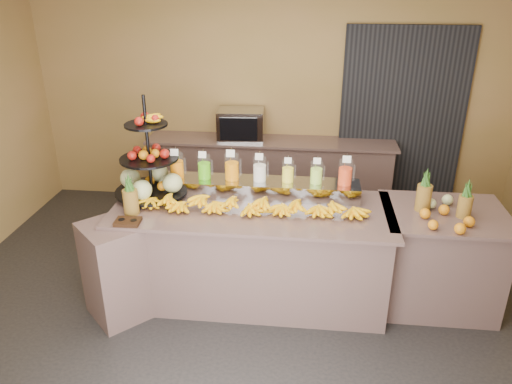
% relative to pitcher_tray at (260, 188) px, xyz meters
% --- Properties ---
extents(ground, '(6.00, 6.00, 0.00)m').
position_rel_pitcher_tray_xyz_m(ground, '(-0.04, -0.58, -1.01)').
color(ground, black).
rests_on(ground, ground).
extents(room_envelope, '(6.04, 5.02, 2.82)m').
position_rel_pitcher_tray_xyz_m(room_envelope, '(0.15, 0.21, 0.87)').
color(room_envelope, olive).
rests_on(room_envelope, ground).
extents(buffet_counter, '(2.75, 1.25, 0.93)m').
position_rel_pitcher_tray_xyz_m(buffet_counter, '(-0.15, -0.32, -0.54)').
color(buffet_counter, gray).
rests_on(buffet_counter, ground).
extents(right_counter, '(1.08, 0.88, 0.93)m').
position_rel_pitcher_tray_xyz_m(right_counter, '(1.66, -0.18, -0.54)').
color(right_counter, gray).
rests_on(right_counter, ground).
extents(back_ledge, '(3.10, 0.55, 0.93)m').
position_rel_pitcher_tray_xyz_m(back_ledge, '(-0.04, 1.67, -0.54)').
color(back_ledge, gray).
rests_on(back_ledge, ground).
extents(pitcher_tray, '(1.85, 0.30, 0.15)m').
position_rel_pitcher_tray_xyz_m(pitcher_tray, '(0.00, 0.00, 0.00)').
color(pitcher_tray, gray).
rests_on(pitcher_tray, buffet_counter).
extents(juice_pitcher_orange_a, '(0.13, 0.13, 0.31)m').
position_rel_pitcher_tray_xyz_m(juice_pitcher_orange_a, '(-0.78, -0.00, 0.18)').
color(juice_pitcher_orange_a, silver).
rests_on(juice_pitcher_orange_a, pitcher_tray).
extents(juice_pitcher_green, '(0.12, 0.13, 0.30)m').
position_rel_pitcher_tray_xyz_m(juice_pitcher_green, '(-0.52, -0.00, 0.17)').
color(juice_pitcher_green, silver).
rests_on(juice_pitcher_green, pitcher_tray).
extents(juice_pitcher_orange_b, '(0.13, 0.14, 0.32)m').
position_rel_pitcher_tray_xyz_m(juice_pitcher_orange_b, '(-0.26, -0.00, 0.18)').
color(juice_pitcher_orange_b, silver).
rests_on(juice_pitcher_orange_b, pitcher_tray).
extents(juice_pitcher_milk, '(0.12, 0.13, 0.30)m').
position_rel_pitcher_tray_xyz_m(juice_pitcher_milk, '(-0.00, -0.00, 0.18)').
color(juice_pitcher_milk, silver).
rests_on(juice_pitcher_milk, pitcher_tray).
extents(juice_pitcher_lemon, '(0.11, 0.11, 0.26)m').
position_rel_pitcher_tray_xyz_m(juice_pitcher_lemon, '(0.26, -0.00, 0.16)').
color(juice_pitcher_lemon, silver).
rests_on(juice_pitcher_lemon, pitcher_tray).
extents(juice_pitcher_lime, '(0.11, 0.12, 0.27)m').
position_rel_pitcher_tray_xyz_m(juice_pitcher_lime, '(0.52, -0.00, 0.17)').
color(juice_pitcher_lime, silver).
rests_on(juice_pitcher_lime, pitcher_tray).
extents(juice_pitcher_orange_c, '(0.13, 0.13, 0.31)m').
position_rel_pitcher_tray_xyz_m(juice_pitcher_orange_c, '(0.78, -0.00, 0.18)').
color(juice_pitcher_orange_c, silver).
rests_on(juice_pitcher_orange_c, pitcher_tray).
extents(banana_heap, '(2.04, 0.18, 0.17)m').
position_rel_pitcher_tray_xyz_m(banana_heap, '(-0.05, -0.34, 0.00)').
color(banana_heap, '#FDB80C').
rests_on(banana_heap, buffet_counter).
extents(fruit_stand, '(0.71, 0.71, 0.96)m').
position_rel_pitcher_tray_xyz_m(fruit_stand, '(-0.95, -0.12, 0.17)').
color(fruit_stand, black).
rests_on(fruit_stand, buffet_counter).
extents(condiment_caddy, '(0.22, 0.17, 0.03)m').
position_rel_pitcher_tray_xyz_m(condiment_caddy, '(-1.04, -0.69, -0.06)').
color(condiment_caddy, black).
rests_on(condiment_caddy, buffet_counter).
extents(pineapple_left_a, '(0.13, 0.13, 0.38)m').
position_rel_pitcher_tray_xyz_m(pineapple_left_a, '(-1.07, -0.50, 0.07)').
color(pineapple_left_a, brown).
rests_on(pineapple_left_a, buffet_counter).
extents(pineapple_left_b, '(0.13, 0.13, 0.41)m').
position_rel_pitcher_tray_xyz_m(pineapple_left_b, '(-0.81, 0.11, 0.08)').
color(pineapple_left_b, brown).
rests_on(pineapple_left_b, buffet_counter).
extents(right_fruit_pile, '(0.45, 0.43, 0.24)m').
position_rel_pitcher_tray_xyz_m(right_fruit_pile, '(1.60, -0.30, 0.00)').
color(right_fruit_pile, brown).
rests_on(right_fruit_pile, right_counter).
extents(oven_warmer, '(0.58, 0.42, 0.38)m').
position_rel_pitcher_tray_xyz_m(oven_warmer, '(-0.41, 1.67, 0.11)').
color(oven_warmer, gray).
rests_on(oven_warmer, back_ledge).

